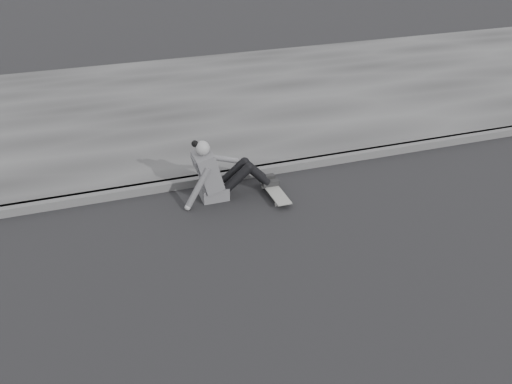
% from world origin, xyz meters
% --- Properties ---
extents(ground, '(80.00, 80.00, 0.00)m').
position_xyz_m(ground, '(0.00, 0.00, 0.00)').
color(ground, black).
rests_on(ground, ground).
extents(curb, '(24.00, 0.16, 0.12)m').
position_xyz_m(curb, '(0.00, 2.58, 0.06)').
color(curb, '#4E4E4E').
rests_on(curb, ground).
extents(sidewalk, '(24.00, 6.00, 0.12)m').
position_xyz_m(sidewalk, '(0.00, 5.60, 0.06)').
color(sidewalk, '#3B3B3B').
rests_on(sidewalk, ground).
extents(skateboard, '(0.20, 0.78, 0.09)m').
position_xyz_m(skateboard, '(-1.13, 1.89, 0.07)').
color(skateboard, '#9E9E99').
rests_on(skateboard, ground).
extents(seated_woman, '(1.38, 0.46, 0.88)m').
position_xyz_m(seated_woman, '(-1.86, 2.14, 0.36)').
color(seated_woman, '#545456').
rests_on(seated_woman, ground).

